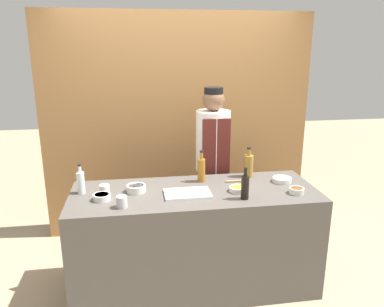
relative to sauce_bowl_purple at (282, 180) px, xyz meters
The scene contains 17 objects.
ground_plane 1.21m from the sauce_bowl_purple, behind, with size 14.00×14.00×0.00m, color tan.
cabinet_wall 1.37m from the sauce_bowl_purple, 126.52° to the left, with size 2.90×0.18×2.40m.
counter 0.93m from the sauce_bowl_purple, behind, with size 2.05×0.77×0.89m.
sauce_bowl_purple is the anchor object (origin of this frame).
sauce_bowl_yellow 0.47m from the sauce_bowl_purple, 160.23° to the right, with size 0.15×0.15×0.04m.
sauce_bowl_white 1.28m from the sauce_bowl_purple, behind, with size 0.16×0.16×0.06m.
sauce_bowl_brown 0.28m from the sauce_bowl_purple, 87.08° to the right, with size 0.12×0.12×0.05m.
sauce_bowl_orange 1.56m from the sauce_bowl_purple, behind, with size 0.14×0.14×0.05m.
cutting_board 0.89m from the sauce_bowl_purple, 169.15° to the right, with size 0.37×0.23×0.02m.
bottle_clear 1.72m from the sauce_bowl_purple, behind, with size 0.06×0.06×0.25m.
bottle_soy 0.55m from the sauce_bowl_purple, 143.94° to the right, with size 0.06×0.06×0.26m.
bottle_amber 0.72m from the sauce_bowl_purple, behind, with size 0.07×0.07×0.29m.
bottle_vinegar 0.33m from the sauce_bowl_purple, 143.78° to the left, with size 0.09×0.09×0.28m.
cup_steel 1.43m from the sauce_bowl_purple, 166.28° to the right, with size 0.08×0.08×0.09m.
cup_cream 1.53m from the sauce_bowl_purple, behind, with size 0.08×0.08×0.08m.
wooden_spoon 0.38m from the sauce_bowl_purple, behind, with size 0.21×0.04×0.02m.
chef_center 0.75m from the sauce_bowl_purple, 133.77° to the left, with size 0.34×0.34×1.67m.
Camera 1 is at (-0.47, -2.86, 2.04)m, focal length 35.00 mm.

